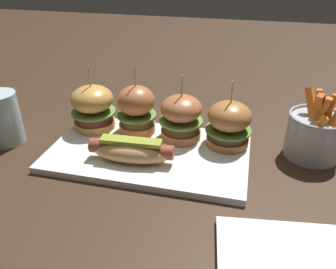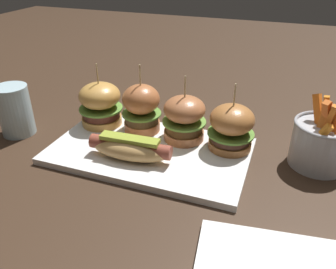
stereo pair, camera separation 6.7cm
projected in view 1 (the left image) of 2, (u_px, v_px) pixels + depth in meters
ground_plane at (149, 155)px, 0.70m from camera, size 3.00×3.00×0.00m
platter_main at (149, 152)px, 0.70m from camera, size 0.40×0.23×0.01m
hot_dog at (131, 150)px, 0.65m from camera, size 0.16×0.07×0.05m
slider_far_left at (93, 107)px, 0.76m from camera, size 0.10×0.10×0.14m
slider_center_left at (136, 109)px, 0.74m from camera, size 0.09×0.09×0.15m
slider_center_right at (181, 117)px, 0.72m from camera, size 0.09×0.09×0.14m
slider_far_right at (229, 123)px, 0.69m from camera, size 0.09×0.09×0.14m
fries_bucket at (315, 134)px, 0.68m from camera, size 0.11×0.11×0.14m
water_glass at (3, 118)px, 0.73m from camera, size 0.07×0.07×0.11m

